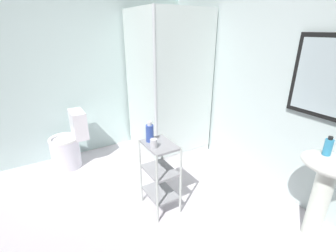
{
  "coord_description": "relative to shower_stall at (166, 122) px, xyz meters",
  "views": [
    {
      "loc": [
        1.65,
        -0.46,
        1.76
      ],
      "look_at": [
        -0.21,
        0.66,
        0.87
      ],
      "focal_mm": 25.51,
      "sensor_mm": 36.0,
      "label": 1
    }
  ],
  "objects": [
    {
      "name": "ground_plane",
      "position": [
        1.21,
        -1.22,
        -0.47
      ],
      "size": [
        4.2,
        4.2,
        0.02
      ],
      "primitive_type": "cube",
      "color": "silver"
    },
    {
      "name": "shower_stall",
      "position": [
        0.0,
        0.0,
        0.0
      ],
      "size": [
        0.92,
        0.92,
        2.0
      ],
      "color": "white",
      "rests_on": "ground_plane"
    },
    {
      "name": "pedestal_sink",
      "position": [
        2.11,
        0.3,
        0.12
      ],
      "size": [
        0.46,
        0.37,
        0.81
      ],
      "color": "white",
      "rests_on": "ground_plane"
    },
    {
      "name": "wall_left",
      "position": [
        -0.64,
        -1.22,
        0.79
      ],
      "size": [
        0.1,
        4.2,
        2.5
      ],
      "primitive_type": "cube",
      "color": "silver",
      "rests_on": "ground_plane"
    },
    {
      "name": "rinse_cup",
      "position": [
        1.12,
        -0.79,
        0.32
      ],
      "size": [
        0.07,
        0.07,
        0.09
      ],
      "primitive_type": "cylinder",
      "color": "silver",
      "rests_on": "storage_cart"
    },
    {
      "name": "hand_soap_bottle",
      "position": [
        2.06,
        0.29,
        0.42
      ],
      "size": [
        0.06,
        0.06,
        0.16
      ],
      "color": "#389ED1",
      "rests_on": "pedestal_sink"
    },
    {
      "name": "shampoo_bottle_blue",
      "position": [
        0.98,
        -0.75,
        0.37
      ],
      "size": [
        0.08,
        0.08,
        0.21
      ],
      "color": "#3551AE",
      "rests_on": "storage_cart"
    },
    {
      "name": "storage_cart",
      "position": [
        1.08,
        -0.71,
        -0.03
      ],
      "size": [
        0.38,
        0.28,
        0.74
      ],
      "color": "silver",
      "rests_on": "ground_plane"
    },
    {
      "name": "toilet",
      "position": [
        -0.27,
        -1.35,
        -0.15
      ],
      "size": [
        0.37,
        0.49,
        0.76
      ],
      "color": "white",
      "rests_on": "ground_plane"
    },
    {
      "name": "wall_back",
      "position": [
        1.22,
        0.63,
        0.79
      ],
      "size": [
        4.2,
        0.14,
        2.5
      ],
      "color": "silver",
      "rests_on": "ground_plane"
    }
  ]
}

